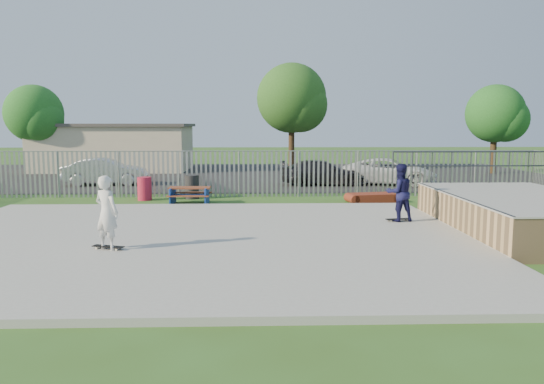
{
  "coord_description": "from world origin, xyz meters",
  "views": [
    {
      "loc": [
        1.76,
        -13.98,
        3.14
      ],
      "look_at": [
        2.23,
        2.0,
        1.1
      ],
      "focal_mm": 35.0,
      "sensor_mm": 36.0,
      "label": 1
    }
  ],
  "objects_px": {
    "trash_bin_grey": "(192,187)",
    "car_silver": "(105,172)",
    "picnic_table": "(190,195)",
    "skater_white": "(107,213)",
    "car_dark": "(322,173)",
    "tree_left": "(34,114)",
    "car_white": "(389,171)",
    "tree_mid": "(292,98)",
    "tree_right": "(495,114)",
    "funbox": "(373,198)",
    "trash_bin_red": "(145,189)",
    "skater_navy": "(399,193)"
  },
  "relations": [
    {
      "from": "car_white",
      "to": "tree_right",
      "type": "distance_m",
      "value": 10.78
    },
    {
      "from": "trash_bin_grey",
      "to": "tree_left",
      "type": "bearing_deg",
      "value": 133.13
    },
    {
      "from": "car_silver",
      "to": "car_white",
      "type": "height_order",
      "value": "car_silver"
    },
    {
      "from": "trash_bin_red",
      "to": "tree_right",
      "type": "bearing_deg",
      "value": 30.11
    },
    {
      "from": "trash_bin_red",
      "to": "trash_bin_grey",
      "type": "height_order",
      "value": "trash_bin_grey"
    },
    {
      "from": "skater_white",
      "to": "funbox",
      "type": "bearing_deg",
      "value": -105.1
    },
    {
      "from": "picnic_table",
      "to": "funbox",
      "type": "bearing_deg",
      "value": 3.89
    },
    {
      "from": "picnic_table",
      "to": "car_silver",
      "type": "height_order",
      "value": "car_silver"
    },
    {
      "from": "picnic_table",
      "to": "tree_right",
      "type": "height_order",
      "value": "tree_right"
    },
    {
      "from": "tree_left",
      "to": "skater_navy",
      "type": "xyz_separation_m",
      "value": [
        18.69,
        -18.65,
        -2.78
      ]
    },
    {
      "from": "tree_mid",
      "to": "skater_white",
      "type": "distance_m",
      "value": 24.73
    },
    {
      "from": "picnic_table",
      "to": "tree_right",
      "type": "xyz_separation_m",
      "value": [
        17.85,
        12.74,
        3.46
      ]
    },
    {
      "from": "picnic_table",
      "to": "car_white",
      "type": "bearing_deg",
      "value": 35.84
    },
    {
      "from": "tree_mid",
      "to": "tree_right",
      "type": "xyz_separation_m",
      "value": [
        12.8,
        -2.71,
        -1.09
      ]
    },
    {
      "from": "car_silver",
      "to": "tree_mid",
      "type": "xyz_separation_m",
      "value": [
        10.23,
        8.73,
        4.18
      ]
    },
    {
      "from": "picnic_table",
      "to": "tree_left",
      "type": "height_order",
      "value": "tree_left"
    },
    {
      "from": "tree_left",
      "to": "tree_right",
      "type": "height_order",
      "value": "tree_left"
    },
    {
      "from": "car_dark",
      "to": "trash_bin_red",
      "type": "bearing_deg",
      "value": 121.87
    },
    {
      "from": "funbox",
      "to": "tree_left",
      "type": "xyz_separation_m",
      "value": [
        -18.99,
        13.61,
        3.64
      ]
    },
    {
      "from": "skater_navy",
      "to": "tree_right",
      "type": "bearing_deg",
      "value": -132.49
    },
    {
      "from": "car_silver",
      "to": "skater_white",
      "type": "relative_size",
      "value": 2.36
    },
    {
      "from": "car_dark",
      "to": "trash_bin_grey",
      "type": "bearing_deg",
      "value": 126.89
    },
    {
      "from": "car_dark",
      "to": "tree_mid",
      "type": "height_order",
      "value": "tree_mid"
    },
    {
      "from": "tree_right",
      "to": "skater_white",
      "type": "relative_size",
      "value": 3.16
    },
    {
      "from": "car_white",
      "to": "tree_mid",
      "type": "relative_size",
      "value": 0.67
    },
    {
      "from": "funbox",
      "to": "car_white",
      "type": "bearing_deg",
      "value": 60.17
    },
    {
      "from": "car_silver",
      "to": "tree_right",
      "type": "distance_m",
      "value": 24.01
    },
    {
      "from": "car_silver",
      "to": "tree_mid",
      "type": "bearing_deg",
      "value": -55.06
    },
    {
      "from": "trash_bin_red",
      "to": "skater_navy",
      "type": "height_order",
      "value": "skater_navy"
    },
    {
      "from": "picnic_table",
      "to": "tree_left",
      "type": "distance_m",
      "value": 18.47
    },
    {
      "from": "picnic_table",
      "to": "tree_right",
      "type": "distance_m",
      "value": 22.2
    },
    {
      "from": "trash_bin_grey",
      "to": "car_white",
      "type": "relative_size",
      "value": 0.21
    },
    {
      "from": "trash_bin_red",
      "to": "skater_white",
      "type": "height_order",
      "value": "skater_white"
    },
    {
      "from": "funbox",
      "to": "car_white",
      "type": "distance_m",
      "value": 6.65
    },
    {
      "from": "car_white",
      "to": "car_silver",
      "type": "bearing_deg",
      "value": 106.31
    },
    {
      "from": "car_dark",
      "to": "skater_white",
      "type": "relative_size",
      "value": 2.45
    },
    {
      "from": "tree_mid",
      "to": "skater_white",
      "type": "relative_size",
      "value": 4.06
    },
    {
      "from": "tree_left",
      "to": "tree_right",
      "type": "relative_size",
      "value": 1.0
    },
    {
      "from": "trash_bin_red",
      "to": "tree_right",
      "type": "distance_m",
      "value": 23.22
    },
    {
      "from": "car_dark",
      "to": "tree_mid",
      "type": "relative_size",
      "value": 0.6
    },
    {
      "from": "picnic_table",
      "to": "skater_navy",
      "type": "relative_size",
      "value": 0.93
    },
    {
      "from": "picnic_table",
      "to": "trash_bin_red",
      "type": "relative_size",
      "value": 1.72
    },
    {
      "from": "trash_bin_red",
      "to": "skater_navy",
      "type": "relative_size",
      "value": 0.54
    },
    {
      "from": "funbox",
      "to": "trash_bin_red",
      "type": "distance_m",
      "value": 9.44
    },
    {
      "from": "funbox",
      "to": "car_dark",
      "type": "bearing_deg",
      "value": 91.61
    },
    {
      "from": "trash_bin_grey",
      "to": "car_silver",
      "type": "distance_m",
      "value": 7.19
    },
    {
      "from": "car_silver",
      "to": "car_white",
      "type": "bearing_deg",
      "value": -96.09
    },
    {
      "from": "skater_white",
      "to": "car_dark",
      "type": "bearing_deg",
      "value": -86.5
    },
    {
      "from": "funbox",
      "to": "car_silver",
      "type": "distance_m",
      "value": 14.09
    },
    {
      "from": "trash_bin_grey",
      "to": "car_white",
      "type": "bearing_deg",
      "value": 27.04
    }
  ]
}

